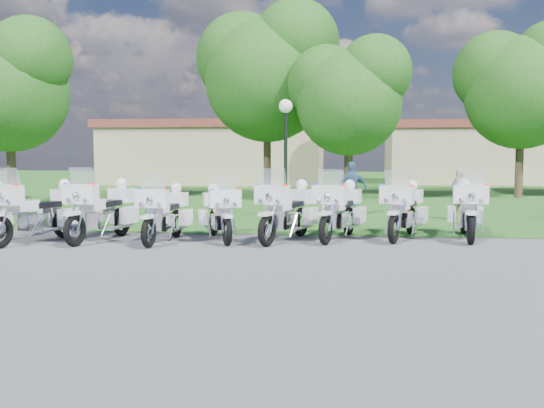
# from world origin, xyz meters

# --- Properties ---
(ground) EXTENTS (100.00, 100.00, 0.00)m
(ground) POSITION_xyz_m (0.00, 0.00, 0.00)
(ground) COLOR #535358
(ground) RESTS_ON ground
(grass_lawn) EXTENTS (100.00, 48.00, 0.01)m
(grass_lawn) POSITION_xyz_m (0.00, 27.00, 0.00)
(grass_lawn) COLOR #2A5F1E
(grass_lawn) RESTS_ON ground
(motorcycle_1) EXTENTS (1.45, 2.52, 1.77)m
(motorcycle_1) POSITION_xyz_m (-4.63, 1.14, 0.74)
(motorcycle_1) COLOR black
(motorcycle_1) RESTS_ON ground
(motorcycle_2) EXTENTS (1.20, 2.61, 1.77)m
(motorcycle_2) POSITION_xyz_m (-3.26, 1.64, 0.74)
(motorcycle_2) COLOR black
(motorcycle_2) RESTS_ON ground
(motorcycle_3) EXTENTS (0.90, 2.45, 1.64)m
(motorcycle_3) POSITION_xyz_m (-1.71, 1.59, 0.69)
(motorcycle_3) COLOR black
(motorcycle_3) RESTS_ON ground
(motorcycle_4) EXTENTS (1.35, 2.25, 1.60)m
(motorcycle_4) POSITION_xyz_m (-0.50, 1.98, 0.67)
(motorcycle_4) COLOR black
(motorcycle_4) RESTS_ON ground
(motorcycle_5) EXTENTS (1.41, 2.49, 1.75)m
(motorcycle_5) POSITION_xyz_m (1.16, 2.08, 0.73)
(motorcycle_5) COLOR black
(motorcycle_5) RESTS_ON ground
(motorcycle_6) EXTENTS (1.32, 2.49, 1.72)m
(motorcycle_6) POSITION_xyz_m (2.40, 2.47, 0.72)
(motorcycle_6) COLOR black
(motorcycle_6) RESTS_ON ground
(motorcycle_7) EXTENTS (1.34, 2.45, 1.70)m
(motorcycle_7) POSITION_xyz_m (3.97, 2.81, 0.71)
(motorcycle_7) COLOR black
(motorcycle_7) RESTS_ON ground
(motorcycle_8) EXTENTS (1.01, 2.58, 1.73)m
(motorcycle_8) POSITION_xyz_m (5.49, 2.95, 0.72)
(motorcycle_8) COLOR black
(motorcycle_8) RESTS_ON ground
(lamp_post) EXTENTS (0.44, 0.44, 3.79)m
(lamp_post) POSITION_xyz_m (0.61, 7.24, 2.89)
(lamp_post) COLOR black
(lamp_post) RESTS_ON ground
(tree_0) EXTENTS (5.61, 4.79, 7.48)m
(tree_0) POSITION_xyz_m (-11.11, 11.20, 4.95)
(tree_0) COLOR #38281C
(tree_0) RESTS_ON ground
(tree_1) EXTENTS (6.83, 5.83, 9.11)m
(tree_1) POSITION_xyz_m (-1.19, 16.40, 6.03)
(tree_1) COLOR #38281C
(tree_1) RESTS_ON ground
(tree_2) EXTENTS (5.19, 4.43, 6.93)m
(tree_2) POSITION_xyz_m (2.64, 13.66, 4.58)
(tree_2) COLOR #38281C
(tree_2) RESTS_ON ground
(tree_3) EXTENTS (5.94, 5.07, 7.93)m
(tree_3) POSITION_xyz_m (10.39, 16.54, 5.24)
(tree_3) COLOR #38281C
(tree_3) RESTS_ON ground
(building_west) EXTENTS (14.56, 8.32, 4.10)m
(building_west) POSITION_xyz_m (-6.00, 28.00, 2.07)
(building_west) COLOR tan
(building_west) RESTS_ON ground
(building_east) EXTENTS (11.44, 7.28, 4.10)m
(building_east) POSITION_xyz_m (11.00, 30.00, 2.07)
(building_east) COLOR tan
(building_east) RESTS_ON ground
(bystander_a) EXTENTS (0.69, 0.66, 1.59)m
(bystander_a) POSITION_xyz_m (6.10, 7.21, 0.80)
(bystander_a) COLOR gray
(bystander_a) RESTS_ON ground
(bystander_c) EXTENTS (1.13, 0.76, 1.78)m
(bystander_c) POSITION_xyz_m (2.76, 7.79, 0.89)
(bystander_c) COLOR #3A618C
(bystander_c) RESTS_ON ground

